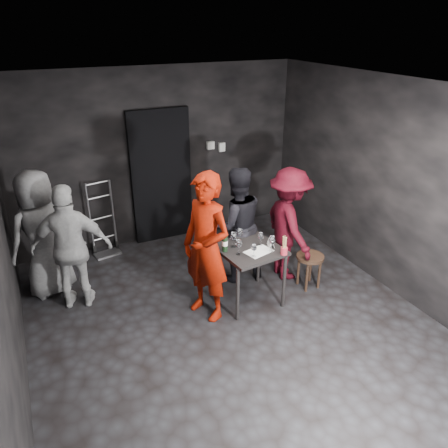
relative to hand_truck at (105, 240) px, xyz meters
name	(u,v)px	position (x,y,z in m)	size (l,w,h in m)	color
floor	(229,319)	(0.99, -2.31, -0.21)	(4.50, 5.00, 0.02)	black
ceiling	(230,88)	(0.99, -2.31, 2.49)	(4.50, 5.00, 0.02)	silver
wall_back	(159,157)	(0.99, 0.19, 1.14)	(4.50, 0.04, 2.70)	black
wall_front	(408,372)	(0.99, -4.81, 1.14)	(4.50, 0.04, 2.70)	black
wall_right	(388,187)	(3.24, -2.31, 1.14)	(0.04, 5.00, 2.70)	black
doorway	(161,177)	(0.99, 0.13, 0.84)	(0.95, 0.10, 2.10)	black
wallbox_upper	(210,145)	(1.84, 0.14, 1.24)	(0.12, 0.06, 0.12)	#B7B7B2
wallbox_lower	(222,147)	(2.04, 0.14, 1.19)	(0.10, 0.06, 0.14)	#B7B7B2
hand_truck	(105,240)	(0.00, 0.00, 0.00)	(0.39, 0.33, 1.15)	#B2B2B7
tasting_table	(249,255)	(1.41, -2.04, 0.44)	(0.72, 0.72, 0.75)	black
stool	(310,262)	(2.28, -2.11, 0.17)	(0.36, 0.36, 0.47)	#36271E
server_red	(206,233)	(0.82, -2.07, 0.88)	(0.79, 0.52, 2.18)	#881202
woman_black	(236,221)	(1.50, -1.47, 0.64)	(0.83, 0.46, 1.71)	black
man_maroon	(289,222)	(2.16, -1.73, 0.61)	(1.06, 0.49, 1.64)	#3D0610
bystander_cream	(71,244)	(-0.57, -1.21, 0.65)	(1.01, 0.48, 1.72)	#BCBCBC
bystander_grey	(41,227)	(-0.86, -0.75, 0.73)	(0.92, 0.50, 1.88)	slate
tasting_mat	(259,251)	(1.46, -2.16, 0.54)	(0.32, 0.22, 0.00)	white
wine_glass_a	(239,246)	(1.21, -2.12, 0.64)	(0.08, 0.08, 0.21)	white
wine_glass_b	(234,239)	(1.24, -1.93, 0.65)	(0.08, 0.08, 0.22)	white
wine_glass_c	(240,235)	(1.37, -1.85, 0.64)	(0.08, 0.08, 0.20)	white
wine_glass_d	(254,250)	(1.35, -2.24, 0.63)	(0.07, 0.07, 0.18)	white
wine_glass_e	(272,243)	(1.61, -2.21, 0.65)	(0.08, 0.08, 0.22)	white
wine_glass_f	(261,239)	(1.56, -2.03, 0.63)	(0.07, 0.07, 0.19)	white
wine_bottle	(225,243)	(1.10, -1.98, 0.64)	(0.07, 0.07, 0.28)	black
breadstick_cup	(284,246)	(1.70, -2.35, 0.65)	(0.08, 0.08, 0.26)	#B62735
reserved_card	(270,243)	(1.65, -2.10, 0.59)	(0.08, 0.13, 0.10)	white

